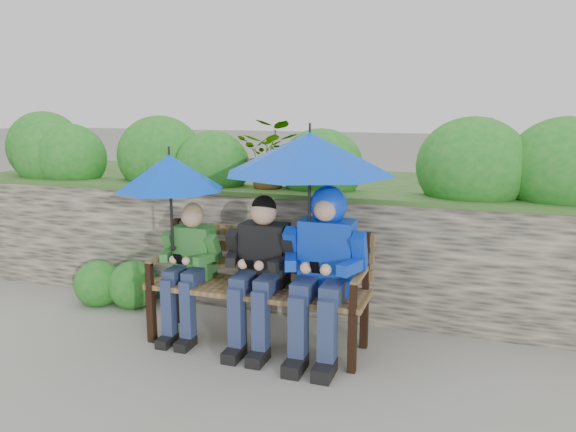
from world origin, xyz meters
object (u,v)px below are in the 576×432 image
(boy_middle, at_px, (260,265))
(umbrella_right, at_px, (310,153))
(park_bench, at_px, (260,278))
(umbrella_left, at_px, (170,173))
(boy_right, at_px, (324,259))
(boy_left, at_px, (189,262))

(boy_middle, relative_size, umbrella_right, 0.93)
(boy_middle, bearing_deg, park_bench, 112.14)
(boy_middle, distance_m, umbrella_right, 0.88)
(umbrella_left, bearing_deg, boy_right, 0.92)
(park_bench, xyz_separation_m, boy_middle, (0.03, -0.07, 0.12))
(park_bench, bearing_deg, boy_right, -7.92)
(boy_left, relative_size, umbrella_left, 1.25)
(boy_right, bearing_deg, park_bench, 172.08)
(boy_left, relative_size, boy_middle, 0.92)
(boy_left, distance_m, boy_middle, 0.58)
(boy_right, bearing_deg, umbrella_left, -179.08)
(boy_left, distance_m, umbrella_right, 1.26)
(boy_right, relative_size, umbrella_left, 1.47)
(boy_right, height_order, umbrella_right, umbrella_right)
(boy_right, height_order, umbrella_left, umbrella_left)
(park_bench, height_order, umbrella_left, umbrella_left)
(boy_right, xyz_separation_m, umbrella_left, (-1.17, -0.02, 0.56))
(park_bench, height_order, boy_left, boy_left)
(boy_right, bearing_deg, boy_left, 179.77)
(umbrella_right, bearing_deg, boy_left, -178.34)
(umbrella_right, bearing_deg, boy_middle, -174.23)
(park_bench, xyz_separation_m, boy_right, (0.50, -0.07, 0.21))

